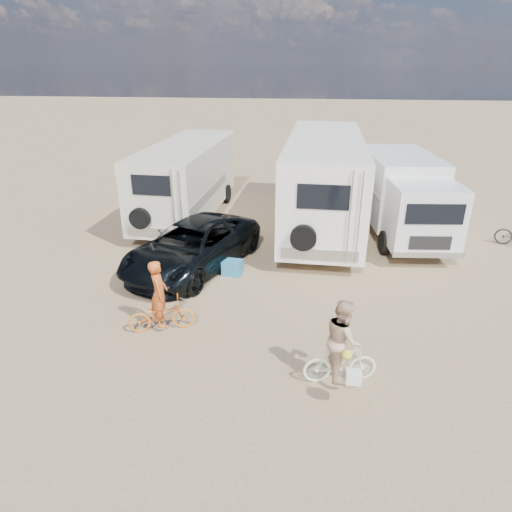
# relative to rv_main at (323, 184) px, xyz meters

# --- Properties ---
(ground) EXTENTS (140.00, 140.00, 0.00)m
(ground) POSITION_rel_rv_main_xyz_m (-0.47, -7.09, -1.74)
(ground) COLOR #9F835F
(ground) RESTS_ON ground
(rv_main) EXTENTS (2.97, 9.18, 3.48)m
(rv_main) POSITION_rel_rv_main_xyz_m (0.00, 0.00, 0.00)
(rv_main) COLOR white
(rv_main) RESTS_ON ground
(rv_left) EXTENTS (2.75, 7.68, 3.03)m
(rv_left) POSITION_rel_rv_main_xyz_m (-5.46, 0.59, -0.22)
(rv_left) COLOR white
(rv_left) RESTS_ON ground
(box_truck) EXTENTS (2.88, 6.35, 2.86)m
(box_truck) POSITION_rel_rv_main_xyz_m (2.96, -0.53, -0.31)
(box_truck) COLOR silver
(box_truck) RESTS_ON ground
(dark_suv) EXTENTS (4.13, 5.78, 1.46)m
(dark_suv) POSITION_rel_rv_main_xyz_m (-4.08, -4.25, -1.01)
(dark_suv) COLOR black
(dark_suv) RESTS_ON ground
(bike_man) EXTENTS (1.68, 1.03, 0.84)m
(bike_man) POSITION_rel_rv_main_xyz_m (-3.96, -7.84, -1.32)
(bike_man) COLOR #C6681E
(bike_man) RESTS_ON ground
(bike_woman) EXTENTS (1.59, 0.73, 0.92)m
(bike_woman) POSITION_rel_rv_main_xyz_m (0.24, -9.25, -1.28)
(bike_woman) COLOR silver
(bike_woman) RESTS_ON ground
(rider_man) EXTENTS (0.57, 0.71, 1.68)m
(rider_man) POSITION_rel_rv_main_xyz_m (-3.96, -7.84, -0.90)
(rider_man) COLOR #C2531F
(rider_man) RESTS_ON ground
(rider_woman) EXTENTS (0.80, 0.95, 1.72)m
(rider_woman) POSITION_rel_rv_main_xyz_m (0.24, -9.25, -0.88)
(rider_woman) COLOR tan
(rider_woman) RESTS_ON ground
(cooler) EXTENTS (0.63, 0.48, 0.47)m
(cooler) POSITION_rel_rv_main_xyz_m (-2.77, -4.63, -1.50)
(cooler) COLOR teal
(cooler) RESTS_ON ground
(crate) EXTENTS (0.52, 0.52, 0.34)m
(crate) POSITION_rel_rv_main_xyz_m (-0.52, -3.56, -1.57)
(crate) COLOR olive
(crate) RESTS_ON ground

